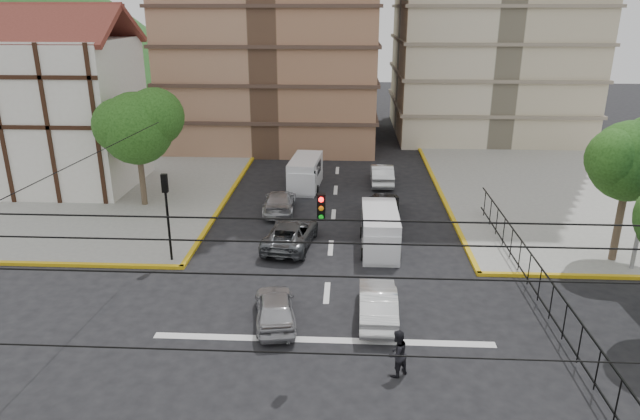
# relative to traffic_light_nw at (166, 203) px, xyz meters

# --- Properties ---
(ground) EXTENTS (160.00, 160.00, 0.00)m
(ground) POSITION_rel_traffic_light_nw_xyz_m (7.80, -7.80, -3.11)
(ground) COLOR black
(ground) RESTS_ON ground
(sidewalk_nw) EXTENTS (26.00, 26.00, 0.15)m
(sidewalk_nw) POSITION_rel_traffic_light_nw_xyz_m (-12.20, 12.20, -3.04)
(sidewalk_nw) COLOR gray
(sidewalk_nw) RESTS_ON ground
(sidewalk_ne) EXTENTS (26.00, 26.00, 0.15)m
(sidewalk_ne) POSITION_rel_traffic_light_nw_xyz_m (27.80, 12.20, -3.04)
(sidewalk_ne) COLOR gray
(sidewalk_ne) RESTS_ON ground
(stop_line) EXTENTS (13.00, 0.40, 0.01)m
(stop_line) POSITION_rel_traffic_light_nw_xyz_m (7.80, -6.60, -3.11)
(stop_line) COLOR silver
(stop_line) RESTS_ON ground
(tudor_building) EXTENTS (10.80, 8.05, 12.23)m
(tudor_building) POSITION_rel_traffic_light_nw_xyz_m (-11.20, 12.20, 2.14)
(tudor_building) COLOR silver
(tudor_building) RESTS_ON ground
(park_fence) EXTENTS (0.10, 22.50, 1.66)m
(park_fence) POSITION_rel_traffic_light_nw_xyz_m (16.80, -3.30, -3.11)
(park_fence) COLOR black
(park_fence) RESTS_ON ground
(tree_park_c) EXTENTS (4.65, 3.80, 7.25)m
(tree_park_c) POSITION_rel_traffic_light_nw_xyz_m (21.89, 1.21, 2.22)
(tree_park_c) COLOR #473828
(tree_park_c) RESTS_ON ground
(tree_tudor) EXTENTS (5.39, 4.40, 7.43)m
(tree_tudor) POSITION_rel_traffic_light_nw_xyz_m (-4.10, 8.21, 2.11)
(tree_tudor) COLOR #473828
(tree_tudor) RESTS_ON ground
(traffic_light_nw) EXTENTS (0.28, 0.22, 4.40)m
(traffic_light_nw) POSITION_rel_traffic_light_nw_xyz_m (0.00, 0.00, 0.00)
(traffic_light_nw) COLOR black
(traffic_light_nw) RESTS_ON ground
(traffic_light_hanging) EXTENTS (18.00, 9.12, 0.92)m
(traffic_light_hanging) POSITION_rel_traffic_light_nw_xyz_m (7.80, -9.84, 2.79)
(traffic_light_hanging) COLOR black
(traffic_light_hanging) RESTS_ON ground
(van_right_lane) EXTENTS (1.97, 4.62, 2.08)m
(van_right_lane) POSITION_rel_traffic_light_nw_xyz_m (10.34, 1.96, -2.10)
(van_right_lane) COLOR silver
(van_right_lane) RESTS_ON ground
(van_left_lane) EXTENTS (2.21, 4.84, 2.12)m
(van_left_lane) POSITION_rel_traffic_light_nw_xyz_m (5.67, 12.44, -2.08)
(van_left_lane) COLOR silver
(van_left_lane) RESTS_ON ground
(car_silver_front_left) EXTENTS (2.21, 4.13, 1.34)m
(car_silver_front_left) POSITION_rel_traffic_light_nw_xyz_m (5.84, -5.40, -2.44)
(car_silver_front_left) COLOR #A6A6AB
(car_silver_front_left) RESTS_ON ground
(car_white_front_right) EXTENTS (1.53, 4.26, 1.40)m
(car_white_front_right) POSITION_rel_traffic_light_nw_xyz_m (9.94, -4.88, -2.41)
(car_white_front_right) COLOR white
(car_white_front_right) RESTS_ON ground
(car_grey_mid_left) EXTENTS (2.91, 5.22, 1.38)m
(car_grey_mid_left) POSITION_rel_traffic_light_nw_xyz_m (5.67, 2.39, -2.42)
(car_grey_mid_left) COLOR #4F5256
(car_grey_mid_left) RESTS_ON ground
(car_silver_rear_left) EXTENTS (2.01, 4.59, 1.31)m
(car_silver_rear_left) POSITION_rel_traffic_light_nw_xyz_m (4.46, 7.64, -2.46)
(car_silver_rear_left) COLOR #B0B0B5
(car_silver_rear_left) RESTS_ON ground
(car_darkgrey_mid_right) EXTENTS (2.27, 4.62, 1.52)m
(car_darkgrey_mid_right) POSITION_rel_traffic_light_nw_xyz_m (10.82, 7.20, -2.35)
(car_darkgrey_mid_right) COLOR #252528
(car_darkgrey_mid_right) RESTS_ON ground
(car_white_rear_right) EXTENTS (1.55, 4.40, 1.45)m
(car_white_rear_right) POSITION_rel_traffic_light_nw_xyz_m (11.03, 13.83, -2.39)
(car_white_rear_right) COLOR silver
(car_white_rear_right) RESTS_ON ground
(pedestrian_crosswalk) EXTENTS (1.06, 1.04, 1.72)m
(pedestrian_crosswalk) POSITION_rel_traffic_light_nw_xyz_m (10.42, -8.63, -2.25)
(pedestrian_crosswalk) COLOR black
(pedestrian_crosswalk) RESTS_ON ground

